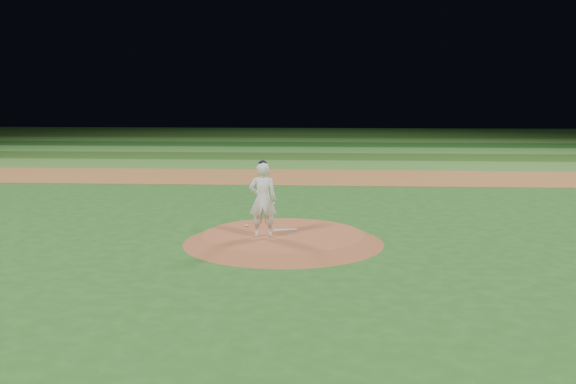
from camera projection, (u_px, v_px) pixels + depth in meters
The scene contains 12 objects.
ground at pixel (283, 242), 17.66m from camera, with size 120.00×120.00×0.00m, color #245B1D.
infield_dirt_band at pixel (304, 177), 31.47m from camera, with size 70.00×6.00×0.02m, color #9B5F30.
outfield_stripe_0 at pixel (307, 165), 36.89m from camera, with size 70.00×5.00×0.02m, color #3D752A.
outfield_stripe_1 at pixel (310, 156), 41.83m from camera, with size 70.00×5.00×0.02m, color #254C18.
outfield_stripe_2 at pixel (312, 150), 46.76m from camera, with size 70.00×5.00×0.02m, color #38792C.
outfield_stripe_3 at pixel (314, 144), 51.69m from camera, with size 70.00×5.00×0.02m, color #184415.
outfield_stripe_4 at pixel (315, 140), 56.62m from camera, with size 70.00×5.00×0.02m, color #316725.
outfield_stripe_5 at pixel (316, 136), 61.55m from camera, with size 70.00×5.00×0.02m, color #244A17.
pitchers_mound at pixel (283, 238), 17.64m from camera, with size 5.50×5.50×0.25m, color #A05431.
pitching_rubber at pixel (285, 230), 18.00m from camera, with size 0.65×0.16×0.03m, color white.
rosin_bag at pixel (247, 226), 18.52m from camera, with size 0.12×0.12×0.06m, color beige.
pitcher_on_mound at pixel (263, 200), 17.06m from camera, with size 0.75×0.51×2.07m.
Camera 1 is at (1.23, -17.20, 4.05)m, focal length 40.00 mm.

